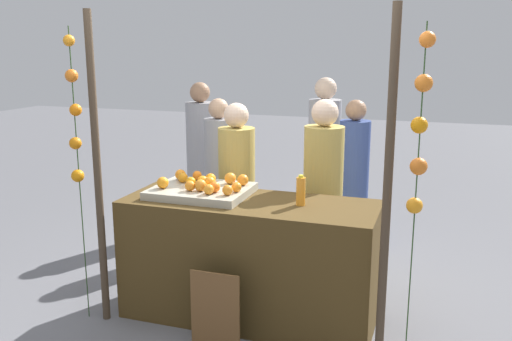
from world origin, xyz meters
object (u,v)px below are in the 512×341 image
at_px(orange_1, 163,183).
at_px(juice_bottle, 301,191).
at_px(chalkboard_sign, 216,312).
at_px(vendor_left, 237,199).
at_px(stall_counter, 250,259).
at_px(vendor_right, 323,204).
at_px(orange_0, 230,178).

height_order(orange_1, juice_bottle, juice_bottle).
distance_m(juice_bottle, chalkboard_sign, 1.03).
xyz_separation_m(chalkboard_sign, vendor_left, (-0.28, 1.17, 0.46)).
relative_size(stall_counter, chalkboard_sign, 3.30).
bearing_deg(vendor_right, stall_counter, -122.47).
height_order(orange_0, vendor_left, vendor_left).
bearing_deg(orange_1, vendor_left, 65.42).
relative_size(orange_1, chalkboard_sign, 0.16).
height_order(orange_0, vendor_right, vendor_right).
bearing_deg(orange_0, stall_counter, -42.37).
xyz_separation_m(stall_counter, orange_1, (-0.67, -0.08, 0.57)).
bearing_deg(orange_1, orange_0, 34.40).
relative_size(stall_counter, vendor_left, 1.20).
bearing_deg(stall_counter, juice_bottle, 2.47).
distance_m(stall_counter, orange_1, 0.88).
bearing_deg(vendor_left, chalkboard_sign, -76.45).
height_order(orange_1, vendor_left, vendor_left).
xyz_separation_m(juice_bottle, vendor_left, (-0.73, 0.62, -0.29)).
bearing_deg(stall_counter, chalkboard_sign, -96.62).
bearing_deg(juice_bottle, orange_0, 162.21).
bearing_deg(juice_bottle, stall_counter, -177.53).
height_order(chalkboard_sign, vendor_right, vendor_right).
height_order(stall_counter, juice_bottle, juice_bottle).
bearing_deg(vendor_right, chalkboard_sign, -111.99).
bearing_deg(juice_bottle, chalkboard_sign, -129.36).
bearing_deg(chalkboard_sign, juice_bottle, 50.64).
bearing_deg(orange_0, chalkboard_sign, -76.70).
distance_m(orange_1, vendor_right, 1.34).
xyz_separation_m(stall_counter, juice_bottle, (0.38, 0.02, 0.57)).
xyz_separation_m(orange_1, chalkboard_sign, (0.61, -0.45, -0.75)).
height_order(orange_0, chalkboard_sign, orange_0).
bearing_deg(orange_0, juice_bottle, -17.79).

